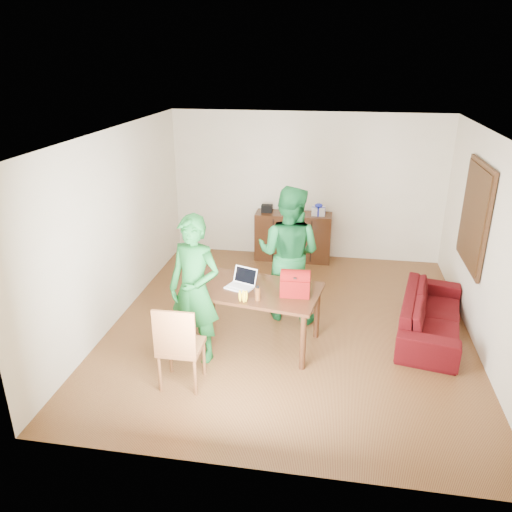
% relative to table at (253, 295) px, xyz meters
% --- Properties ---
extents(room, '(5.20, 5.70, 2.90)m').
position_rel_table_xyz_m(room, '(0.44, 0.66, 0.61)').
color(room, '#452111').
rests_on(room, ground).
extents(table, '(1.84, 1.22, 0.80)m').
position_rel_table_xyz_m(table, '(0.00, 0.00, 0.00)').
color(table, '#321A0D').
rests_on(table, ground).
extents(chair, '(0.49, 0.46, 1.06)m').
position_rel_table_xyz_m(chair, '(-0.67, -1.05, -0.39)').
color(chair, brown).
rests_on(chair, ground).
extents(person_near, '(0.78, 0.62, 1.89)m').
position_rel_table_xyz_m(person_near, '(-0.65, -0.46, 0.25)').
color(person_near, '#12541E').
rests_on(person_near, ground).
extents(person_far, '(1.11, 0.96, 1.97)m').
position_rel_table_xyz_m(person_far, '(0.37, 0.82, 0.29)').
color(person_far, '#155E2A').
rests_on(person_far, ground).
extents(laptop, '(0.39, 0.34, 0.24)m').
position_rel_table_xyz_m(laptop, '(-0.18, -0.02, 0.15)').
color(laptop, white).
rests_on(laptop, table).
extents(bananas, '(0.16, 0.11, 0.06)m').
position_rel_table_xyz_m(bananas, '(-0.06, -0.39, 0.13)').
color(bananas, yellow).
rests_on(bananas, table).
extents(bottle, '(0.07, 0.07, 0.19)m').
position_rel_table_xyz_m(bottle, '(0.11, -0.32, 0.20)').
color(bottle, '#5A3014').
rests_on(bottle, table).
extents(red_bag, '(0.37, 0.22, 0.27)m').
position_rel_table_xyz_m(red_bag, '(0.55, -0.11, 0.24)').
color(red_bag, maroon).
rests_on(red_bag, table).
extents(sofa, '(1.13, 2.07, 0.57)m').
position_rel_table_xyz_m(sofa, '(2.38, 0.64, -0.41)').
color(sofa, '#3C0B07').
rests_on(sofa, ground).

